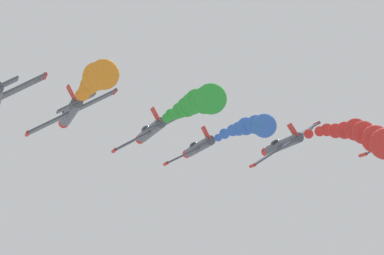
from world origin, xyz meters
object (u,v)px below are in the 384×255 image
(airplane_left_inner, at_px, (151,130))
(airplane_lead, at_px, (199,147))
(airplane_left_outer, at_px, (70,112))
(airplane_right_inner, at_px, (283,144))

(airplane_left_inner, bearing_deg, airplane_lead, 44.70)
(airplane_lead, xyz_separation_m, airplane_left_outer, (-16.58, -13.91, 0.39))
(airplane_right_inner, bearing_deg, airplane_lead, 144.26)
(airplane_right_inner, height_order, airplane_left_outer, airplane_left_outer)
(airplane_left_outer, bearing_deg, airplane_right_inner, 18.25)
(airplane_left_inner, height_order, airplane_left_outer, airplane_left_outer)
(airplane_left_inner, height_order, airplane_right_inner, airplane_left_inner)
(airplane_right_inner, bearing_deg, airplane_left_inner, -174.54)
(airplane_lead, distance_m, airplane_left_outer, 21.64)
(airplane_left_inner, xyz_separation_m, airplane_left_outer, (-9.25, -6.65, 0.13))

